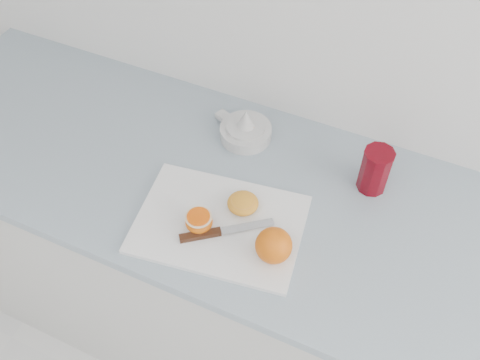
# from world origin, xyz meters

# --- Properties ---
(counter) EXTENTS (2.28, 0.64, 0.89)m
(counter) POSITION_xyz_m (0.05, 1.70, 0.45)
(counter) COLOR silver
(counter) RESTS_ON ground
(cutting_board) EXTENTS (0.42, 0.33, 0.01)m
(cutting_board) POSITION_xyz_m (-0.10, 1.57, 0.90)
(cutting_board) COLOR white
(cutting_board) RESTS_ON counter
(whole_orange) EXTENTS (0.08, 0.08, 0.08)m
(whole_orange) POSITION_xyz_m (0.04, 1.54, 0.94)
(whole_orange) COLOR orange
(whole_orange) RESTS_ON cutting_board
(half_orange) EXTENTS (0.06, 0.06, 0.04)m
(half_orange) POSITION_xyz_m (-0.14, 1.54, 0.92)
(half_orange) COLOR orange
(half_orange) RESTS_ON cutting_board
(squeezed_shell) EXTENTS (0.08, 0.08, 0.03)m
(squeezed_shell) POSITION_xyz_m (-0.07, 1.63, 0.92)
(squeezed_shell) COLOR orange
(squeezed_shell) RESTS_ON cutting_board
(paring_knife) EXTENTS (0.19, 0.15, 0.01)m
(paring_knife) POSITION_xyz_m (-0.11, 1.53, 0.91)
(paring_knife) COLOR #3F2111
(paring_knife) RESTS_ON cutting_board
(citrus_juicer) EXTENTS (0.17, 0.14, 0.09)m
(citrus_juicer) POSITION_xyz_m (-0.17, 1.86, 0.92)
(citrus_juicer) COLOR silver
(citrus_juicer) RESTS_ON counter
(red_tumbler) EXTENTS (0.08, 0.08, 0.12)m
(red_tumbler) POSITION_xyz_m (0.19, 1.84, 0.95)
(red_tumbler) COLOR #61040E
(red_tumbler) RESTS_ON counter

